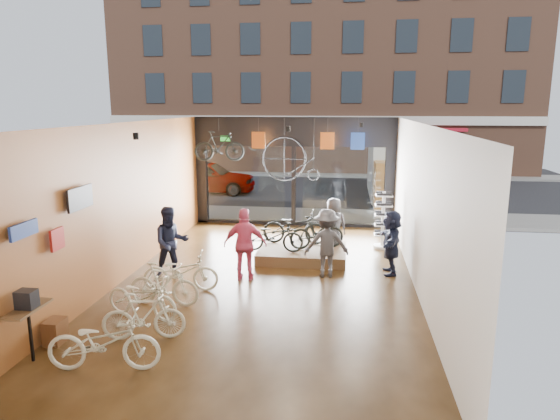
% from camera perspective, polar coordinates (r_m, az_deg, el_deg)
% --- Properties ---
extents(ground_plane, '(7.00, 12.00, 0.04)m').
position_cam_1_polar(ground_plane, '(12.21, -1.50, -8.34)').
color(ground_plane, black).
rests_on(ground_plane, ground).
extents(ceiling, '(7.00, 12.00, 0.04)m').
position_cam_1_polar(ceiling, '(11.46, -1.60, 9.98)').
color(ceiling, black).
rests_on(ceiling, ground).
extents(wall_left, '(0.04, 12.00, 3.80)m').
position_cam_1_polar(wall_left, '(12.72, -17.41, 0.92)').
color(wall_left, '#995525').
rests_on(wall_left, ground).
extents(wall_right, '(0.04, 12.00, 3.80)m').
position_cam_1_polar(wall_right, '(11.66, 15.80, 0.05)').
color(wall_right, beige).
rests_on(wall_right, ground).
extents(wall_back, '(7.00, 0.04, 3.80)m').
position_cam_1_polar(wall_back, '(6.05, -10.85, -10.76)').
color(wall_back, beige).
rests_on(wall_back, ground).
extents(storefront, '(7.00, 0.26, 3.80)m').
position_cam_1_polar(storefront, '(17.55, 1.59, 4.38)').
color(storefront, black).
rests_on(storefront, ground).
extents(exit_sign, '(0.35, 0.06, 0.18)m').
position_cam_1_polar(exit_sign, '(17.73, -6.25, 8.12)').
color(exit_sign, '#198C26').
rests_on(exit_sign, storefront).
extents(street_road, '(30.00, 18.00, 0.02)m').
position_cam_1_polar(street_road, '(26.70, 3.62, 2.83)').
color(street_road, black).
rests_on(street_road, ground).
extents(sidewalk_near, '(30.00, 2.40, 0.12)m').
position_cam_1_polar(sidewalk_near, '(19.05, 1.94, -0.65)').
color(sidewalk_near, slate).
rests_on(sidewalk_near, ground).
extents(sidewalk_far, '(30.00, 2.00, 0.12)m').
position_cam_1_polar(sidewalk_far, '(30.64, 4.16, 4.13)').
color(sidewalk_far, slate).
rests_on(sidewalk_far, ground).
extents(opposite_building, '(26.00, 5.00, 14.00)m').
position_cam_1_polar(opposite_building, '(32.97, 4.64, 16.77)').
color(opposite_building, brown).
rests_on(opposite_building, ground).
extents(street_car, '(4.68, 1.88, 1.59)m').
position_cam_1_polar(street_car, '(24.49, -8.37, 3.81)').
color(street_car, gray).
rests_on(street_car, street_road).
extents(box_truck, '(2.42, 7.25, 2.86)m').
position_cam_1_polar(box_truck, '(22.59, 13.42, 4.55)').
color(box_truck, silver).
rests_on(box_truck, street_road).
extents(floor_bike_0, '(1.89, 0.89, 0.96)m').
position_cam_1_polar(floor_bike_0, '(8.75, -19.50, -14.06)').
color(floor_bike_0, beige).
rests_on(floor_bike_0, ground_plane).
extents(floor_bike_1, '(1.57, 0.75, 0.91)m').
position_cam_1_polar(floor_bike_1, '(9.58, -15.34, -11.61)').
color(floor_bike_1, beige).
rests_on(floor_bike_1, ground_plane).
extents(floor_bike_2, '(1.73, 0.95, 0.86)m').
position_cam_1_polar(floor_bike_2, '(10.52, -15.50, -9.58)').
color(floor_bike_2, beige).
rests_on(floor_bike_2, ground_plane).
extents(floor_bike_3, '(1.59, 0.54, 0.94)m').
position_cam_1_polar(floor_bike_3, '(11.01, -13.15, -8.24)').
color(floor_bike_3, beige).
rests_on(floor_bike_3, ground_plane).
extents(floor_bike_4, '(1.79, 0.82, 0.91)m').
position_cam_1_polar(floor_bike_4, '(11.75, -11.28, -6.95)').
color(floor_bike_4, beige).
rests_on(floor_bike_4, ground_plane).
extents(display_platform, '(2.40, 1.80, 0.30)m').
position_cam_1_polar(display_platform, '(13.96, 2.57, -4.99)').
color(display_platform, '#503920').
rests_on(display_platform, ground_plane).
extents(display_bike_left, '(1.67, 0.63, 0.87)m').
position_cam_1_polar(display_bike_left, '(13.52, -0.80, -2.96)').
color(display_bike_left, black).
rests_on(display_bike_left, display_platform).
extents(display_bike_mid, '(1.60, 0.94, 0.93)m').
position_cam_1_polar(display_bike_mid, '(13.80, 4.24, -2.55)').
color(display_bike_mid, black).
rests_on(display_bike_mid, display_platform).
extents(display_bike_right, '(1.84, 0.66, 0.96)m').
position_cam_1_polar(display_bike_right, '(14.27, 1.70, -1.96)').
color(display_bike_right, black).
rests_on(display_bike_right, display_platform).
extents(customer_1, '(1.09, 1.01, 1.79)m').
position_cam_1_polar(customer_1, '(12.55, -12.34, -3.66)').
color(customer_1, '#161C33').
rests_on(customer_1, ground_plane).
extents(customer_2, '(1.08, 0.52, 1.79)m').
position_cam_1_polar(customer_2, '(12.14, -4.00, -3.95)').
color(customer_2, '#CC4C72').
rests_on(customer_2, ground_plane).
extents(customer_3, '(1.17, 0.77, 1.71)m').
position_cam_1_polar(customer_3, '(12.41, 5.35, -3.81)').
color(customer_3, '#3F3F44').
rests_on(customer_3, ground_plane).
extents(customer_4, '(0.92, 0.75, 1.62)m').
position_cam_1_polar(customer_4, '(14.35, 6.13, -1.83)').
color(customer_4, '#3F3F44').
rests_on(customer_4, ground_plane).
extents(customer_5, '(0.50, 1.53, 1.64)m').
position_cam_1_polar(customer_5, '(12.88, 12.58, -3.61)').
color(customer_5, '#161C33').
rests_on(customer_5, ground_plane).
extents(sunglasses_rack, '(0.61, 0.55, 1.72)m').
position_cam_1_polar(sunglasses_rack, '(15.10, 11.69, -1.14)').
color(sunglasses_rack, white).
rests_on(sunglasses_rack, ground_plane).
extents(wall_merch, '(0.40, 2.40, 2.60)m').
position_cam_1_polar(wall_merch, '(9.83, -25.04, -6.46)').
color(wall_merch, navy).
rests_on(wall_merch, wall_left).
extents(penny_farthing, '(1.74, 0.06, 1.39)m').
position_cam_1_polar(penny_farthing, '(15.70, 1.55, 5.68)').
color(penny_farthing, black).
rests_on(penny_farthing, ceiling).
extents(hung_bike, '(1.64, 0.76, 0.95)m').
position_cam_1_polar(hung_bike, '(16.07, -6.96, 7.27)').
color(hung_bike, black).
rests_on(hung_bike, ceiling).
extents(jersey_left, '(0.45, 0.03, 0.55)m').
position_cam_1_polar(jersey_left, '(16.80, -2.48, 7.97)').
color(jersey_left, '#CC5919').
rests_on(jersey_left, ceiling).
extents(jersey_mid, '(0.45, 0.03, 0.55)m').
position_cam_1_polar(jersey_mid, '(16.55, 5.43, 7.87)').
color(jersey_mid, '#CC5919').
rests_on(jersey_mid, ceiling).
extents(jersey_right, '(0.45, 0.03, 0.55)m').
position_cam_1_polar(jersey_right, '(16.54, 8.88, 7.78)').
color(jersey_right, '#1E3F99').
rests_on(jersey_right, ceiling).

